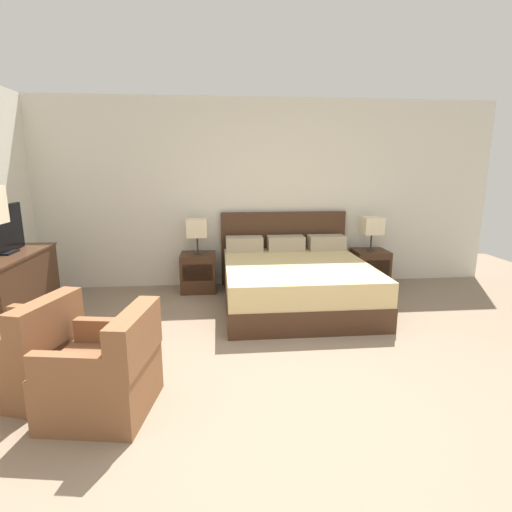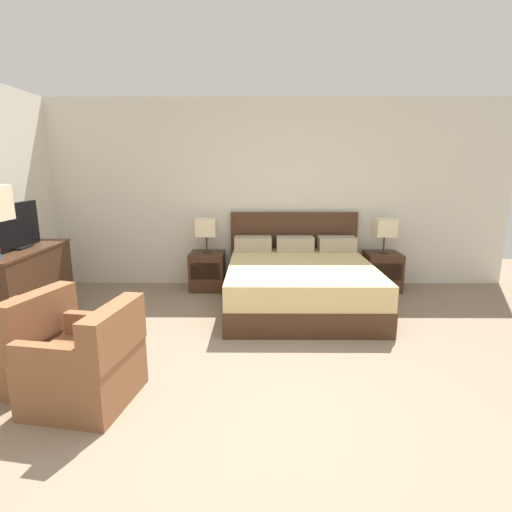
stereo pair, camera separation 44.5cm
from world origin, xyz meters
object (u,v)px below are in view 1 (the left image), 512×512
at_px(dresser, 8,291).
at_px(armchair_by_window, 25,356).
at_px(armchair_companion, 107,374).
at_px(nightstand_left, 198,272).
at_px(table_lamp_left, 197,228).
at_px(table_lamp_right, 372,226).
at_px(tv, 3,230).
at_px(nightstand_right, 369,268).
at_px(bed, 295,281).

relative_size(dresser, armchair_by_window, 1.60).
relative_size(dresser, armchair_companion, 1.73).
bearing_deg(nightstand_left, armchair_by_window, -115.96).
height_order(table_lamp_left, table_lamp_right, same).
relative_size(nightstand_left, tv, 0.66).
relative_size(nightstand_left, armchair_by_window, 0.63).
xyz_separation_m(table_lamp_right, tv, (-4.46, -1.15, 0.18)).
distance_m(nightstand_right, table_lamp_left, 2.58).
bearing_deg(armchair_by_window, bed, 36.26).
bearing_deg(tv, nightstand_left, 30.49).
bearing_deg(armchair_by_window, tv, 118.33).
relative_size(table_lamp_right, armchair_by_window, 0.57).
bearing_deg(armchair_by_window, table_lamp_right, 33.97).
bearing_deg(tv, armchair_by_window, -61.67).
relative_size(bed, table_lamp_left, 4.12).
bearing_deg(armchair_companion, armchair_by_window, 154.26).
xyz_separation_m(bed, nightstand_right, (1.25, 0.69, -0.04)).
relative_size(tv, armchair_by_window, 0.94).
relative_size(bed, nightstand_right, 3.76).
bearing_deg(dresser, armchair_companion, -48.74).
bearing_deg(bed, table_lamp_right, 29.06).
bearing_deg(bed, dresser, -170.88).
bearing_deg(nightstand_right, table_lamp_left, 179.97).
distance_m(tv, armchair_companion, 2.36).
bearing_deg(tv, nightstand_right, 14.47).
bearing_deg(table_lamp_left, nightstand_right, -0.03).
relative_size(table_lamp_right, dresser, 0.36).
height_order(nightstand_left, armchair_companion, armchair_companion).
bearing_deg(nightstand_right, tv, -165.53).
relative_size(dresser, tv, 1.70).
xyz_separation_m(nightstand_left, nightstand_right, (2.50, 0.00, 0.00)).
bearing_deg(nightstand_right, dresser, -164.84).
xyz_separation_m(bed, table_lamp_right, (1.25, 0.70, 0.59)).
xyz_separation_m(bed, armchair_companion, (-1.77, -2.15, -0.02)).
relative_size(table_lamp_left, dresser, 0.36).
bearing_deg(armchair_companion, table_lamp_right, 43.30).
height_order(nightstand_left, table_lamp_left, table_lamp_left).
bearing_deg(table_lamp_left, armchair_by_window, -115.95).
xyz_separation_m(bed, armchair_by_window, (-2.47, -1.81, -0.02)).
height_order(nightstand_right, table_lamp_right, table_lamp_right).
relative_size(table_lamp_right, tv, 0.61).
xyz_separation_m(nightstand_right, table_lamp_right, (0.00, 0.00, 0.63)).
relative_size(nightstand_right, armchair_companion, 0.67).
distance_m(bed, nightstand_left, 1.43).
distance_m(nightstand_right, table_lamp_right, 0.63).
relative_size(bed, tv, 2.49).
height_order(bed, armchair_by_window, bed).
distance_m(table_lamp_right, armchair_by_window, 4.53).
xyz_separation_m(bed, tv, (-3.20, -0.46, 0.77)).
bearing_deg(armchair_companion, nightstand_left, 79.67).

